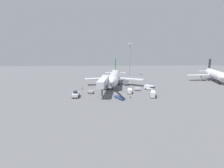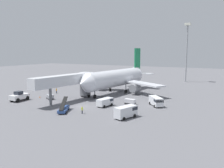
# 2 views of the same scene
# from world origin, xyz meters

# --- Properties ---
(ground_plane) EXTENTS (300.00, 300.00, 0.00)m
(ground_plane) POSITION_xyz_m (0.00, 0.00, 0.00)
(ground_plane) COLOR slate
(airplane_at_gate) EXTENTS (33.46, 34.77, 14.44)m
(airplane_at_gate) POSITION_xyz_m (-1.58, 21.51, 4.71)
(airplane_at_gate) COLOR silver
(airplane_at_gate) RESTS_ON ground
(jet_bridge) EXTENTS (5.72, 20.58, 7.24)m
(jet_bridge) POSITION_xyz_m (-7.24, 3.63, 5.45)
(jet_bridge) COLOR silver
(jet_bridge) RESTS_ON ground
(pushback_tug) EXTENTS (2.90, 5.35, 2.68)m
(pushback_tug) POSITION_xyz_m (-18.95, -2.56, 1.25)
(pushback_tug) COLOR white
(pushback_tug) RESTS_ON ground
(belt_loader_truck) EXTENTS (4.18, 5.84, 2.89)m
(belt_loader_truck) POSITION_xyz_m (-0.89, -5.65, 0.74)
(belt_loader_truck) COLOR #2D4C8E
(belt_loader_truck) RESTS_ON ground
(service_van_rear_right) EXTENTS (4.79, 5.32, 2.22)m
(service_van_rear_right) POSITION_xyz_m (15.53, 9.47, 1.27)
(service_van_rear_right) COLOR white
(service_van_rear_right) RESTS_ON ground
(service_van_mid_right) EXTENTS (2.70, 4.73, 1.92)m
(service_van_mid_right) POSITION_xyz_m (4.64, 3.29, 1.10)
(service_van_mid_right) COLOR white
(service_van_mid_right) RESTS_ON ground
(service_van_mid_center) EXTENTS (3.38, 5.46, 2.38)m
(service_van_mid_center) POSITION_xyz_m (13.45, -3.32, 1.35)
(service_van_mid_center) COLOR silver
(service_van_mid_center) RESTS_ON ground
(baggage_cart_far_left) EXTENTS (2.99, 2.58, 1.30)m
(baggage_cart_far_left) POSITION_xyz_m (-13.23, 3.10, 0.73)
(baggage_cart_far_left) COLOR #38383D
(baggage_cart_far_left) RESTS_ON ground
(baggage_cart_near_left) EXTENTS (2.82, 1.35, 1.37)m
(baggage_cart_near_left) POSITION_xyz_m (9.19, 7.99, 0.77)
(baggage_cart_near_left) COLOR #38383D
(baggage_cart_near_left) RESTS_ON ground
(ground_crew_worker_foreground) EXTENTS (0.31, 0.31, 1.61)m
(ground_crew_worker_foreground) POSITION_xyz_m (3.71, -5.03, 0.85)
(ground_crew_worker_foreground) COLOR #1E2333
(ground_crew_worker_foreground) RESTS_ON ground
(ground_crew_worker_midground) EXTENTS (0.43, 0.43, 1.69)m
(ground_crew_worker_midground) POSITION_xyz_m (-17.98, 11.00, 0.90)
(ground_crew_worker_midground) COLOR #1E2333
(ground_crew_worker_midground) RESTS_ON ground
(safety_cone_alpha) EXTENTS (0.35, 0.35, 0.54)m
(safety_cone_alpha) POSITION_xyz_m (-16.99, 2.93, 0.27)
(safety_cone_alpha) COLOR black
(safety_cone_alpha) RESTS_ON ground
(apron_light_mast) EXTENTS (2.40, 2.40, 25.24)m
(apron_light_mast) POSITION_xyz_m (12.65, 59.59, 17.56)
(apron_light_mast) COLOR #93969B
(apron_light_mast) RESTS_ON ground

